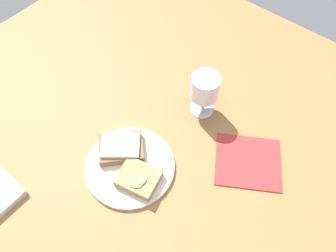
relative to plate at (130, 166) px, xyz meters
The scene contains 6 objects.
wooden_table 3.53cm from the plate, 54.19° to the right, with size 140.00×140.00×3.00cm, color #9E6B3D.
plate is the anchor object (origin of this frame).
sandwich_with_cucumber 4.88cm from the plate, 109.16° to the right, with size 9.32×10.57×2.83cm.
sandwich_with_cheese 4.90cm from the plate, 71.09° to the left, with size 13.01×12.90×3.06cm.
wine_glass 26.25cm from the plate, ahead, with size 7.15×7.15×12.50cm.
napkin 28.47cm from the plate, 47.61° to the right, with size 14.09×15.57×0.40cm, color #B23333.
Camera 1 is at (-22.19, -26.35, 74.34)cm, focal length 35.00 mm.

